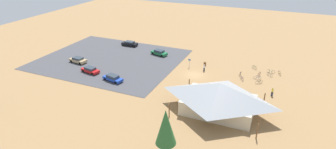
{
  "coord_description": "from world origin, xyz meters",
  "views": [
    {
      "loc": [
        -16.97,
        54.53,
        26.74
      ],
      "look_at": [
        4.54,
        4.54,
        1.2
      ],
      "focal_mm": 29.33,
      "sensor_mm": 36.0,
      "label": 1
    }
  ],
  "objects_px": {
    "bicycle_yellow_edge_north": "(280,73)",
    "pine_midwest": "(166,127)",
    "car_green_second_row": "(159,52)",
    "visitor_at_bikes": "(204,68)",
    "bicycle_red_trailside": "(259,74)",
    "bicycle_silver_yard_front": "(270,75)",
    "car_blue_aisle_side": "(113,78)",
    "trash_bin": "(205,64)",
    "bicycle_orange_lone_east": "(221,85)",
    "bicycle_purple_lone_west": "(242,78)",
    "car_red_by_curb": "(90,70)",
    "bicycle_black_back_row": "(259,82)",
    "bicycle_green_by_bin": "(255,67)",
    "car_tan_front_row": "(78,60)",
    "bicycle_teal_yard_right": "(271,71)",
    "car_black_mid_lot": "(130,44)",
    "lot_sign": "(189,62)",
    "visitor_crossing_yard": "(272,91)",
    "bicycle_blue_yard_left": "(257,78)",
    "bike_pavilion": "(219,96)",
    "bicycle_white_near_sign": "(240,74)"
  },
  "relations": [
    {
      "from": "bicycle_black_back_row",
      "to": "bicycle_red_trailside",
      "type": "bearing_deg",
      "value": -83.77
    },
    {
      "from": "bicycle_green_by_bin",
      "to": "bicycle_yellow_edge_north",
      "type": "distance_m",
      "value": 5.82
    },
    {
      "from": "trash_bin",
      "to": "car_tan_front_row",
      "type": "relative_size",
      "value": 0.19
    },
    {
      "from": "lot_sign",
      "to": "bicycle_yellow_edge_north",
      "type": "relative_size",
      "value": 1.35
    },
    {
      "from": "bicycle_black_back_row",
      "to": "car_blue_aisle_side",
      "type": "distance_m",
      "value": 31.56
    },
    {
      "from": "car_black_mid_lot",
      "to": "car_green_second_row",
      "type": "bearing_deg",
      "value": 162.93
    },
    {
      "from": "bicycle_silver_yard_front",
      "to": "car_tan_front_row",
      "type": "distance_m",
      "value": 46.46
    },
    {
      "from": "car_tan_front_row",
      "to": "bicycle_teal_yard_right",
      "type": "bearing_deg",
      "value": -164.42
    },
    {
      "from": "bicycle_orange_lone_east",
      "to": "bicycle_yellow_edge_north",
      "type": "relative_size",
      "value": 0.79
    },
    {
      "from": "bicycle_teal_yard_right",
      "to": "car_green_second_row",
      "type": "distance_m",
      "value": 28.69
    },
    {
      "from": "car_red_by_curb",
      "to": "bicycle_white_near_sign",
      "type": "bearing_deg",
      "value": -159.13
    },
    {
      "from": "trash_bin",
      "to": "car_red_by_curb",
      "type": "bearing_deg",
      "value": 31.95
    },
    {
      "from": "trash_bin",
      "to": "car_green_second_row",
      "type": "xyz_separation_m",
      "value": [
        13.37,
        -2.04,
        0.3
      ]
    },
    {
      "from": "bike_pavilion",
      "to": "car_blue_aisle_side",
      "type": "height_order",
      "value": "bike_pavilion"
    },
    {
      "from": "bike_pavilion",
      "to": "bicycle_blue_yard_left",
      "type": "xyz_separation_m",
      "value": [
        -4.85,
        -16.3,
        -2.77
      ]
    },
    {
      "from": "bicycle_black_back_row",
      "to": "car_tan_front_row",
      "type": "bearing_deg",
      "value": 7.78
    },
    {
      "from": "bicycle_green_by_bin",
      "to": "visitor_at_bikes",
      "type": "relative_size",
      "value": 0.74
    },
    {
      "from": "trash_bin",
      "to": "bicycle_black_back_row",
      "type": "xyz_separation_m",
      "value": [
        -13.46,
        4.9,
        -0.05
      ]
    },
    {
      "from": "bicycle_black_back_row",
      "to": "bicycle_teal_yard_right",
      "type": "relative_size",
      "value": 0.71
    },
    {
      "from": "bicycle_purple_lone_west",
      "to": "bicycle_yellow_edge_north",
      "type": "height_order",
      "value": "bicycle_purple_lone_west"
    },
    {
      "from": "bicycle_black_back_row",
      "to": "trash_bin",
      "type": "bearing_deg",
      "value": -20.0
    },
    {
      "from": "bicycle_black_back_row",
      "to": "bicycle_blue_yard_left",
      "type": "relative_size",
      "value": 0.8
    },
    {
      "from": "bicycle_yellow_edge_north",
      "to": "pine_midwest",
      "type": "bearing_deg",
      "value": 70.12
    },
    {
      "from": "bicycle_black_back_row",
      "to": "car_red_by_curb",
      "type": "bearing_deg",
      "value": 14.69
    },
    {
      "from": "car_green_second_row",
      "to": "visitor_at_bikes",
      "type": "bearing_deg",
      "value": 159.52
    },
    {
      "from": "trash_bin",
      "to": "bicycle_silver_yard_front",
      "type": "height_order",
      "value": "trash_bin"
    },
    {
      "from": "bike_pavilion",
      "to": "car_black_mid_lot",
      "type": "distance_m",
      "value": 40.8
    },
    {
      "from": "bicycle_yellow_edge_north",
      "to": "visitor_crossing_yard",
      "type": "distance_m",
      "value": 11.04
    },
    {
      "from": "lot_sign",
      "to": "car_tan_front_row",
      "type": "bearing_deg",
      "value": 17.5
    },
    {
      "from": "bicycle_purple_lone_west",
      "to": "bicycle_blue_yard_left",
      "type": "bearing_deg",
      "value": -149.52
    },
    {
      "from": "lot_sign",
      "to": "bicycle_silver_yard_front",
      "type": "relative_size",
      "value": 1.63
    },
    {
      "from": "bicycle_red_trailside",
      "to": "bicycle_black_back_row",
      "type": "height_order",
      "value": "bicycle_black_back_row"
    },
    {
      "from": "bicycle_red_trailside",
      "to": "bicycle_silver_yard_front",
      "type": "height_order",
      "value": "bicycle_silver_yard_front"
    },
    {
      "from": "car_black_mid_lot",
      "to": "bike_pavilion",
      "type": "bearing_deg",
      "value": 143.0
    },
    {
      "from": "lot_sign",
      "to": "car_black_mid_lot",
      "type": "distance_m",
      "value": 22.73
    },
    {
      "from": "bike_pavilion",
      "to": "car_blue_aisle_side",
      "type": "bearing_deg",
      "value": -6.87
    },
    {
      "from": "car_green_second_row",
      "to": "bicycle_red_trailside",
      "type": "bearing_deg",
      "value": 174.37
    },
    {
      "from": "bicycle_green_by_bin",
      "to": "visitor_crossing_yard",
      "type": "height_order",
      "value": "visitor_crossing_yard"
    },
    {
      "from": "bicycle_purple_lone_west",
      "to": "visitor_at_bikes",
      "type": "xyz_separation_m",
      "value": [
        8.99,
        -1.32,
        0.5
      ]
    },
    {
      "from": "lot_sign",
      "to": "bicycle_silver_yard_front",
      "type": "xyz_separation_m",
      "value": [
        -18.46,
        -2.32,
        -1.05
      ]
    },
    {
      "from": "bicycle_white_near_sign",
      "to": "car_blue_aisle_side",
      "type": "distance_m",
      "value": 28.66
    },
    {
      "from": "bicycle_purple_lone_west",
      "to": "bicycle_green_by_bin",
      "type": "bearing_deg",
      "value": -103.63
    },
    {
      "from": "bicycle_teal_yard_right",
      "to": "car_tan_front_row",
      "type": "height_order",
      "value": "car_tan_front_row"
    },
    {
      "from": "trash_bin",
      "to": "bicycle_orange_lone_east",
      "type": "height_order",
      "value": "trash_bin"
    },
    {
      "from": "trash_bin",
      "to": "bicycle_purple_lone_west",
      "type": "relative_size",
      "value": 0.59
    },
    {
      "from": "car_red_by_curb",
      "to": "visitor_crossing_yard",
      "type": "bearing_deg",
      "value": -172.61
    },
    {
      "from": "bicycle_silver_yard_front",
      "to": "car_blue_aisle_side",
      "type": "xyz_separation_m",
      "value": [
        31.28,
        16.08,
        0.36
      ]
    },
    {
      "from": "lot_sign",
      "to": "car_green_second_row",
      "type": "height_order",
      "value": "lot_sign"
    },
    {
      "from": "bicycle_orange_lone_east",
      "to": "car_tan_front_row",
      "type": "xyz_separation_m",
      "value": [
        36.22,
        1.24,
        0.37
      ]
    },
    {
      "from": "car_green_second_row",
      "to": "bicycle_teal_yard_right",
      "type": "bearing_deg",
      "value": 179.5
    }
  ]
}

